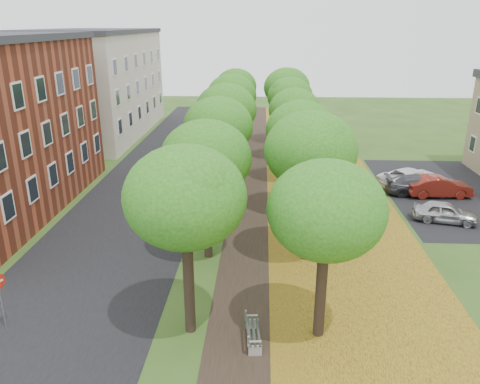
# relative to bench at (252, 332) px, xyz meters

# --- Properties ---
(ground) EXTENTS (120.00, 120.00, 0.00)m
(ground) POSITION_rel_bench_xyz_m (-0.14, 0.58, -0.42)
(ground) COLOR #2D4C19
(ground) RESTS_ON ground
(street_asphalt) EXTENTS (8.00, 70.00, 0.01)m
(street_asphalt) POSITION_rel_bench_xyz_m (-7.64, 15.58, -0.41)
(street_asphalt) COLOR black
(street_asphalt) RESTS_ON ground
(footpath) EXTENTS (3.20, 70.00, 0.01)m
(footpath) POSITION_rel_bench_xyz_m (-0.14, 15.58, -0.41)
(footpath) COLOR black
(footpath) RESTS_ON ground
(leaf_verge) EXTENTS (7.50, 70.00, 0.01)m
(leaf_verge) POSITION_rel_bench_xyz_m (4.86, 15.58, -0.41)
(leaf_verge) COLOR #AE9620
(leaf_verge) RESTS_ON ground
(parking_lot) EXTENTS (9.00, 16.00, 0.01)m
(parking_lot) POSITION_rel_bench_xyz_m (13.36, 16.58, -0.41)
(parking_lot) COLOR black
(parking_lot) RESTS_ON ground
(tree_row_west) EXTENTS (3.96, 33.96, 6.85)m
(tree_row_west) POSITION_rel_bench_xyz_m (-2.34, 15.58, 4.72)
(tree_row_west) COLOR black
(tree_row_west) RESTS_ON ground
(tree_row_east) EXTENTS (3.96, 33.96, 6.85)m
(tree_row_east) POSITION_rel_bench_xyz_m (2.46, 15.58, 4.72)
(tree_row_east) COLOR black
(tree_row_east) RESTS_ON ground
(building_cream) EXTENTS (10.30, 20.30, 10.40)m
(building_cream) POSITION_rel_bench_xyz_m (-17.14, 33.58, 4.79)
(building_cream) COLOR beige
(building_cream) RESTS_ON ground
(bench) EXTENTS (0.65, 1.73, 0.80)m
(bench) POSITION_rel_bench_xyz_m (0.00, 0.00, 0.00)
(bench) COLOR #242D25
(bench) RESTS_ON ground
(car_silver) EXTENTS (3.82, 2.27, 1.22)m
(car_silver) POSITION_rel_bench_xyz_m (10.96, 11.53, 0.19)
(car_silver) COLOR #AAABAF
(car_silver) RESTS_ON ground
(car_red) EXTENTS (4.31, 1.72, 1.39)m
(car_red) POSITION_rel_bench_xyz_m (12.06, 15.84, 0.28)
(car_red) COLOR maroon
(car_red) RESTS_ON ground
(car_grey) EXTENTS (4.54, 1.96, 1.30)m
(car_grey) POSITION_rel_bench_xyz_m (10.86, 16.16, 0.24)
(car_grey) COLOR #35353A
(car_grey) RESTS_ON ground
(car_white) EXTENTS (5.56, 4.13, 1.40)m
(car_white) POSITION_rel_bench_xyz_m (10.86, 17.46, 0.29)
(car_white) COLOR white
(car_white) RESTS_ON ground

